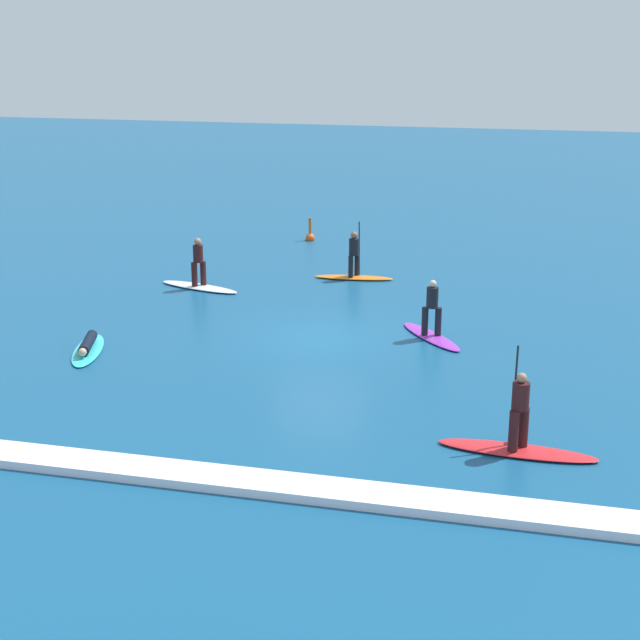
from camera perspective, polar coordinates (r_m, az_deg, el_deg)
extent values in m
plane|color=navy|center=(27.25, 0.00, -1.01)|extent=(120.00, 120.00, 0.00)
ellipsoid|color=purple|center=(27.32, 6.60, -0.97)|extent=(2.28, 2.65, 0.09)
cylinder|color=black|center=(27.19, 7.02, -0.09)|extent=(0.26, 0.26, 0.81)
cylinder|color=black|center=(27.19, 6.24, -0.06)|extent=(0.26, 0.26, 0.81)
cylinder|color=black|center=(26.99, 6.68, 1.34)|extent=(0.46, 0.46, 0.59)
sphere|color=beige|center=(26.89, 6.71, 2.15)|extent=(0.29, 0.29, 0.20)
ellipsoid|color=red|center=(20.41, 11.61, -7.58)|extent=(3.32, 0.91, 0.10)
cylinder|color=#381414|center=(20.35, 11.97, -6.20)|extent=(0.22, 0.22, 0.86)
cylinder|color=#381414|center=(20.10, 11.40, -6.47)|extent=(0.22, 0.22, 0.86)
cylinder|color=#381414|center=(19.95, 11.81, -4.43)|extent=(0.38, 0.38, 0.58)
sphere|color=#A37556|center=(19.81, 11.88, -3.37)|extent=(0.22, 0.22, 0.20)
cylinder|color=black|center=(20.26, 11.45, -4.40)|extent=(0.06, 0.36, 2.07)
cube|color=black|center=(20.63, 11.29, -6.95)|extent=(0.07, 0.20, 0.32)
ellipsoid|color=white|center=(32.55, -7.17, 1.96)|extent=(3.11, 1.50, 0.11)
cylinder|color=#381414|center=(32.49, -6.94, 2.78)|extent=(0.25, 0.25, 0.80)
cylinder|color=#381414|center=(32.38, -7.45, 2.71)|extent=(0.25, 0.25, 0.80)
cylinder|color=#381414|center=(32.28, -7.24, 3.93)|extent=(0.42, 0.42, 0.57)
sphere|color=#A37556|center=(32.19, -7.27, 4.63)|extent=(0.30, 0.30, 0.24)
ellipsoid|color=orange|center=(33.54, 2.02, 2.54)|extent=(2.78, 0.87, 0.11)
cylinder|color=black|center=(33.30, 1.84, 3.19)|extent=(0.19, 0.19, 0.75)
cylinder|color=black|center=(33.57, 2.21, 3.30)|extent=(0.19, 0.19, 0.75)
cylinder|color=black|center=(33.29, 2.03, 4.36)|extent=(0.39, 0.39, 0.57)
sphere|color=brown|center=(33.20, 2.04, 5.04)|extent=(0.27, 0.27, 0.25)
cylinder|color=black|center=(33.56, 2.34, 4.30)|extent=(0.07, 0.28, 1.89)
cube|color=black|center=(33.77, 2.32, 2.83)|extent=(0.08, 0.20, 0.32)
ellipsoid|color=#33C6CC|center=(26.78, -13.58, -1.74)|extent=(1.54, 2.88, 0.08)
cylinder|color=black|center=(26.77, -13.59, -1.33)|extent=(0.71, 1.46, 0.29)
sphere|color=tan|center=(25.98, -13.90, -1.87)|extent=(0.28, 0.28, 0.22)
sphere|color=#E55119|center=(39.67, -0.59, 4.88)|extent=(0.39, 0.39, 0.39)
cylinder|color=#E55119|center=(39.59, -0.59, 5.41)|extent=(0.12, 0.12, 0.94)
cube|color=white|center=(18.95, -6.89, -9.22)|extent=(25.83, 0.90, 0.18)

